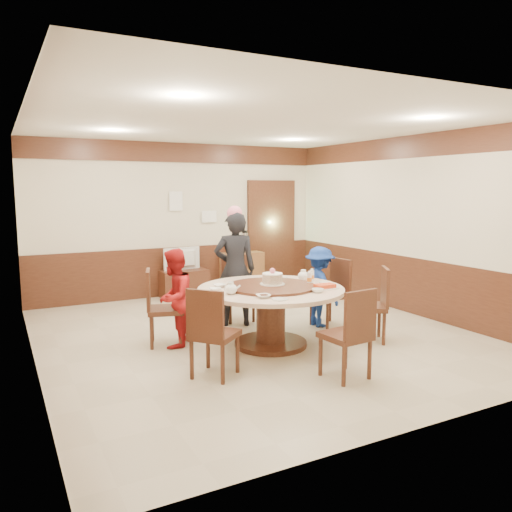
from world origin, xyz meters
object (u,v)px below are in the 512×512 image
person_standing (235,269)px  side_cabinet (242,271)px  shrimp_platter (325,287)px  television (184,259)px  thermos (244,242)px  person_red (174,298)px  birthday_cake (272,279)px  banquet_table (271,304)px  person_blue (320,287)px  tv_stand (184,283)px

person_standing → side_cabinet: 2.53m
shrimp_platter → television: 3.68m
television → thermos: thermos is taller
person_red → shrimp_platter: person_red is taller
side_cabinet → thermos: size_ratio=2.11×
birthday_cake → television: birthday_cake is taller
banquet_table → person_red: size_ratio=1.48×
person_blue → shrimp_platter: size_ratio=3.85×
side_cabinet → thermos: bearing=0.0°
television → person_standing: bearing=83.3°
shrimp_platter → side_cabinet: 3.75m
banquet_table → person_standing: person_standing is taller
side_cabinet → television: bearing=-178.6°
person_standing → thermos: bearing=-98.8°
tv_stand → television: size_ratio=1.19×
shrimp_platter → banquet_table: bearing=143.8°
television → side_cabinet: (1.20, 0.03, -0.33)m
person_red → tv_stand: bearing=-161.5°
thermos → banquet_table: bearing=-111.0°
tv_stand → television: 0.46m
person_blue → side_cabinet: (0.12, 2.80, -0.20)m
person_standing → person_blue: 1.25m
shrimp_platter → television: size_ratio=0.42×
person_standing → person_red: bearing=46.7°
person_red → tv_stand: 2.93m
television → thermos: size_ratio=1.87×
banquet_table → birthday_cake: size_ratio=5.80×
birthday_cake → thermos: (1.21, 3.24, 0.09)m
person_blue → tv_stand: size_ratio=1.36×
person_red → birthday_cake: 1.25m
banquet_table → thermos: thermos is taller
shrimp_platter → television: bearing=98.5°
tv_stand → birthday_cake: bearing=-89.2°
side_cabinet → tv_stand: bearing=-178.6°
person_standing → thermos: size_ratio=4.34×
person_red → shrimp_platter: (1.62, -0.94, 0.16)m
television → person_blue: bearing=104.1°
person_standing → person_red: person_standing is taller
person_red → tv_stand: person_red is taller
person_blue → tv_stand: person_blue is taller
banquet_table → thermos: size_ratio=4.82×
shrimp_platter → birthday_cake: bearing=139.1°
person_standing → shrimp_platter: 1.57m
person_red → birthday_cake: (1.12, -0.51, 0.23)m
banquet_table → tv_stand: banquet_table is taller
tv_stand → person_standing: bearing=-89.5°
person_blue → banquet_table: bearing=111.8°
television → person_red: bearing=61.0°
banquet_table → birthday_cake: (0.04, 0.04, 0.32)m
television → tv_stand: bearing=180.0°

